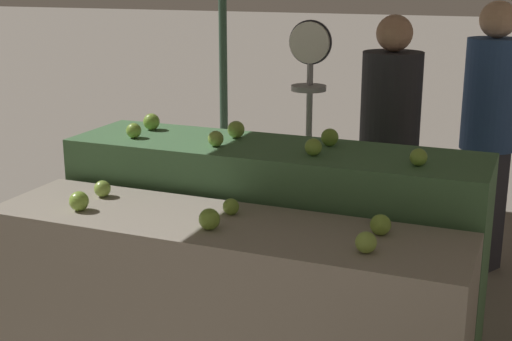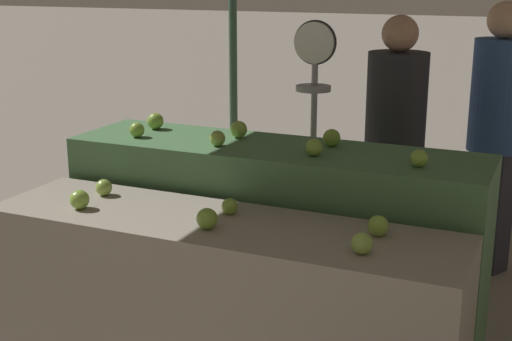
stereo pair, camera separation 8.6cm
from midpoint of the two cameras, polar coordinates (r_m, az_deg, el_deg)
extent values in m
cylinder|color=#33513D|center=(6.19, -1.44, 9.58)|extent=(0.07, 0.07, 2.35)
cube|color=gray|center=(3.16, -2.03, -10.99)|extent=(2.07, 0.55, 0.81)
cube|color=#4C7A4C|center=(3.63, 2.11, -5.75)|extent=(2.07, 0.55, 1.00)
sphere|color=#84AD3D|center=(3.23, -13.20, -2.28)|extent=(0.09, 0.09, 0.09)
sphere|color=#7AA338|center=(2.91, -3.09, -3.88)|extent=(0.09, 0.09, 0.09)
sphere|color=#8EB247|center=(2.69, 9.38, -5.78)|extent=(0.08, 0.08, 0.08)
sphere|color=#8EB247|center=(3.40, -11.37, -1.34)|extent=(0.08, 0.08, 0.08)
sphere|color=#7AA338|center=(3.08, -1.34, -2.89)|extent=(0.07, 0.07, 0.07)
sphere|color=#84AD3D|center=(2.87, 10.59, -4.38)|extent=(0.08, 0.08, 0.08)
sphere|color=#84AD3D|center=(3.70, -8.85, 3.23)|extent=(0.08, 0.08, 0.08)
sphere|color=#8EB247|center=(3.47, -2.39, 2.58)|extent=(0.08, 0.08, 0.08)
sphere|color=#84AD3D|center=(3.30, 5.41, 1.85)|extent=(0.08, 0.08, 0.08)
sphere|color=#84AD3D|center=(3.18, 13.67, 0.96)|extent=(0.08, 0.08, 0.08)
sphere|color=#84AD3D|center=(3.88, -7.43, 3.94)|extent=(0.09, 0.09, 0.09)
sphere|color=#8EB247|center=(3.65, -0.72, 3.31)|extent=(0.09, 0.09, 0.09)
sphere|color=#7AA338|center=(3.49, 6.78, 2.62)|extent=(0.09, 0.09, 0.09)
cylinder|color=#99999E|center=(4.18, 5.15, 0.46)|extent=(0.04, 0.04, 1.46)
cylinder|color=black|center=(4.05, 5.38, 10.16)|extent=(0.25, 0.01, 0.25)
cylinder|color=silver|center=(4.04, 5.31, 10.15)|extent=(0.23, 0.02, 0.23)
cylinder|color=#99999E|center=(4.06, 5.24, 7.54)|extent=(0.01, 0.01, 0.14)
cylinder|color=#99999E|center=(4.07, 5.22, 6.57)|extent=(0.20, 0.20, 0.03)
cube|color=#2D2D38|center=(4.40, 11.24, -3.94)|extent=(0.30, 0.23, 0.74)
cylinder|color=#232328|center=(4.23, 11.73, 4.92)|extent=(0.44, 0.44, 0.64)
sphere|color=tan|center=(4.17, 12.06, 10.67)|extent=(0.21, 0.21, 0.21)
cube|color=#2D2D38|center=(4.70, 18.60, -3.01)|extent=(0.29, 0.25, 0.77)
cylinder|color=#2D4C84|center=(4.53, 19.39, 5.68)|extent=(0.45, 0.45, 0.67)
sphere|color=tan|center=(4.49, 19.90, 11.27)|extent=(0.22, 0.22, 0.22)
camera|label=1|loc=(0.04, -89.23, 0.21)|focal=50.00mm
camera|label=2|loc=(0.04, 90.77, -0.21)|focal=50.00mm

